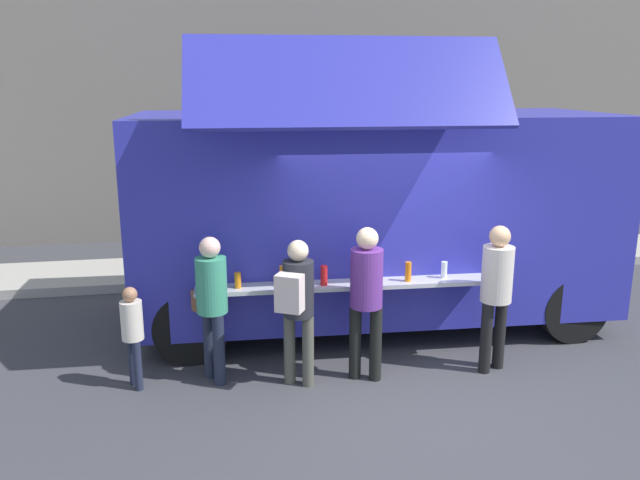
# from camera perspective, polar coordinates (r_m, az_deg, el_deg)

# --- Properties ---
(ground_plane) EXTENTS (60.00, 60.00, 0.00)m
(ground_plane) POSITION_cam_1_polar(r_m,az_deg,el_deg) (7.27, 7.52, -13.11)
(ground_plane) COLOR #38383D
(curb_strip) EXTENTS (28.00, 1.60, 0.15)m
(curb_strip) POSITION_cam_1_polar(r_m,az_deg,el_deg) (11.48, -18.72, -3.02)
(curb_strip) COLOR #9E998E
(curb_strip) RESTS_ON ground
(building_behind) EXTENTS (32.00, 2.40, 9.42)m
(building_behind) POSITION_cam_1_polar(r_m,az_deg,el_deg) (14.85, -13.94, 19.15)
(building_behind) COLOR slate
(building_behind) RESTS_ON ground
(food_truck_main) EXTENTS (6.37, 3.43, 3.79)m
(food_truck_main) POSITION_cam_1_polar(r_m,az_deg,el_deg) (8.71, 4.77, 2.64)
(food_truck_main) COLOR #2C2EA3
(food_truck_main) RESTS_ON ground
(trash_bin) EXTENTS (0.60, 0.60, 0.93)m
(trash_bin) POSITION_cam_1_polar(r_m,az_deg,el_deg) (12.67, 20.42, 0.24)
(trash_bin) COLOR #2E6236
(trash_bin) RESTS_ON ground
(customer_front_ordering) EXTENTS (0.36, 0.36, 1.77)m
(customer_front_ordering) POSITION_cam_1_polar(r_m,az_deg,el_deg) (7.05, 4.18, -4.53)
(customer_front_ordering) COLOR black
(customer_front_ordering) RESTS_ON ground
(customer_mid_with_backpack) EXTENTS (0.46, 0.54, 1.66)m
(customer_mid_with_backpack) POSITION_cam_1_polar(r_m,az_deg,el_deg) (6.89, -2.08, -5.31)
(customer_mid_with_backpack) COLOR #4B4B41
(customer_mid_with_backpack) RESTS_ON ground
(customer_rear_waiting) EXTENTS (0.41, 0.53, 1.68)m
(customer_rear_waiting) POSITION_cam_1_polar(r_m,az_deg,el_deg) (7.12, -9.74, -5.06)
(customer_rear_waiting) COLOR #1D2236
(customer_rear_waiting) RESTS_ON ground
(customer_extra_browsing) EXTENTS (0.35, 0.35, 1.74)m
(customer_extra_browsing) POSITION_cam_1_polar(r_m,az_deg,el_deg) (7.53, 15.56, -3.97)
(customer_extra_browsing) COLOR black
(customer_extra_browsing) RESTS_ON ground
(child_near_queue) EXTENTS (0.24, 0.24, 1.17)m
(child_near_queue) POSITION_cam_1_polar(r_m,az_deg,el_deg) (7.25, -16.49, -7.62)
(child_near_queue) COLOR #1F243A
(child_near_queue) RESTS_ON ground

